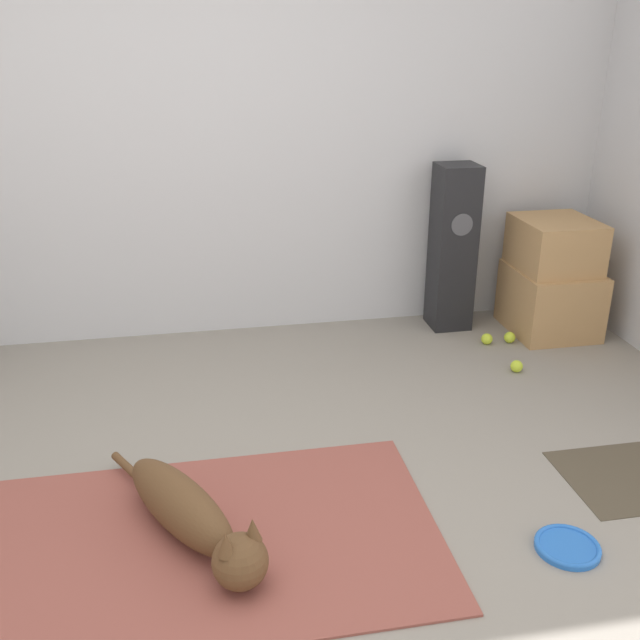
{
  "coord_description": "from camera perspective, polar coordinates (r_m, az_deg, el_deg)",
  "views": [
    {
      "loc": [
        0.08,
        -2.0,
        1.73
      ],
      "look_at": [
        0.65,
        1.04,
        0.45
      ],
      "focal_mm": 40.0,
      "sensor_mm": 36.0,
      "label": 1
    }
  ],
  "objects": [
    {
      "name": "ground_plane",
      "position": [
        2.65,
        -10.19,
        -18.83
      ],
      "size": [
        12.0,
        12.0,
        0.0
      ],
      "primitive_type": "plane",
      "color": "gray"
    },
    {
      "name": "frisbee",
      "position": [
        2.81,
        19.19,
        -16.74
      ],
      "size": [
        0.23,
        0.23,
        0.03
      ],
      "color": "blue",
      "rests_on": "ground_plane"
    },
    {
      "name": "cardboard_box_lower",
      "position": [
        4.52,
        17.93,
        1.52
      ],
      "size": [
        0.47,
        0.52,
        0.39
      ],
      "color": "tan",
      "rests_on": "ground_plane"
    },
    {
      "name": "wall_back",
      "position": [
        4.12,
        -12.06,
        15.67
      ],
      "size": [
        8.0,
        0.06,
        2.55
      ],
      "color": "silver",
      "rests_on": "ground_plane"
    },
    {
      "name": "floor_speaker",
      "position": [
        4.36,
        10.56,
        5.68
      ],
      "size": [
        0.24,
        0.24,
        1.0
      ],
      "color": "black",
      "rests_on": "ground_plane"
    },
    {
      "name": "area_rug",
      "position": [
        2.73,
        -10.95,
        -17.16
      ],
      "size": [
        1.87,
        1.04,
        0.01
      ],
      "color": "#934C42",
      "rests_on": "ground_plane"
    },
    {
      "name": "tennis_ball_loose_on_carpet",
      "position": [
        4.29,
        13.21,
        -1.48
      ],
      "size": [
        0.07,
        0.07,
        0.07
      ],
      "color": "#C6E033",
      "rests_on": "ground_plane"
    },
    {
      "name": "tennis_ball_near_speaker",
      "position": [
        4.34,
        14.93,
        -1.35
      ],
      "size": [
        0.07,
        0.07,
        0.07
      ],
      "color": "#C6E033",
      "rests_on": "ground_plane"
    },
    {
      "name": "cardboard_box_upper",
      "position": [
        4.43,
        18.28,
        5.76
      ],
      "size": [
        0.43,
        0.47,
        0.3
      ],
      "color": "tan",
      "rests_on": "cardboard_box_lower"
    },
    {
      "name": "tennis_ball_by_boxes",
      "position": [
        3.99,
        15.46,
        -3.59
      ],
      "size": [
        0.07,
        0.07,
        0.07
      ],
      "color": "#C6E033",
      "rests_on": "ground_plane"
    },
    {
      "name": "dog",
      "position": [
        2.67,
        -10.19,
        -15.17
      ],
      "size": [
        0.57,
        0.9,
        0.25
      ],
      "color": "brown",
      "rests_on": "area_rug"
    }
  ]
}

